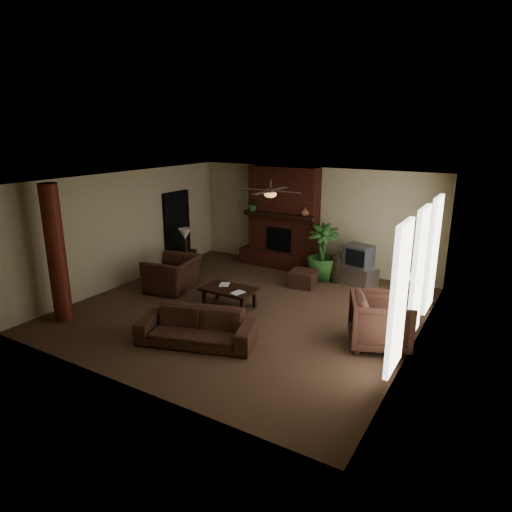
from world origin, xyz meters
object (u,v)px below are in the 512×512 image
Objects in this scene: armchair_right at (381,319)px; sofa at (196,322)px; coffee_table at (229,291)px; tv_stand at (359,276)px; side_table_left at (186,261)px; side_table_right at (400,319)px; log_column at (56,254)px; floor_vase at (337,265)px; lamp_right at (403,284)px; lamp_left at (185,236)px; ottoman at (303,278)px; armchair_left at (173,268)px; floor_plant at (322,264)px.

sofa is at bearing 96.05° from armchair_right.
tv_stand is at bearing 54.32° from coffee_table.
side_table_right is at bearing -8.71° from side_table_left.
armchair_right is at bearing -44.10° from tv_stand.
log_column is 6.54m from floor_vase.
log_column is 4.31× the size of lamp_right.
side_table_left is 0.73m from lamp_left.
ottoman is at bearing -125.23° from tv_stand.
sofa is 3.89m from side_table_right.
floor_plant is (2.80, 2.58, -0.13)m from armchair_left.
armchair_left is at bearing -137.34° from floor_plant.
tv_stand is at bearing 124.93° from side_table_right.
sofa is at bearing -142.61° from side_table_right.
floor_vase is 4.11m from lamp_left.
lamp_left is at bearing 171.72° from side_table_right.
lamp_right is (6.10, 2.88, -0.40)m from log_column.
sofa is 3.80m from ottoman.
floor_plant is (-0.40, -0.01, -0.03)m from floor_vase.
side_table_left is (0.07, 3.85, -1.12)m from log_column.
armchair_left is at bearing 72.62° from log_column.
log_column is at bearing -91.87° from lamp_left.
lamp_left is at bearing 148.44° from coffee_table.
tv_stand is 1.31× the size of lamp_left.
floor_plant is (0.57, 4.52, -0.01)m from sofa.
floor_vase is at bearing 133.58° from lamp_right.
floor_plant is 2.63× the size of side_table_left.
coffee_table is at bearing -112.45° from ottoman.
lamp_left reaches higher than tv_stand.
lamp_right is at bearing -9.19° from side_table_left.
armchair_left is at bearing 173.43° from coffee_table.
armchair_left is 1.89× the size of lamp_left.
lamp_right is (2.70, -1.46, 0.80)m from ottoman.
tv_stand reaches higher than ottoman.
lamp_left reaches higher than armchair_left.
armchair_left is at bearing -61.88° from side_table_left.
log_column reaches higher than ottoman.
floor_vase is 1.40× the size of side_table_right.
armchair_left is 5.15m from armchair_right.
log_column is 4.67× the size of ottoman.
coffee_table is (2.56, 2.31, -1.03)m from log_column.
log_column is 5.09× the size of side_table_right.
floor_vase is at bearing 1.66° from floor_plant.
floor_vase is (3.99, 5.10, -0.97)m from log_column.
armchair_right is 1.75× the size of ottoman.
lamp_left is at bearing -170.61° from ottoman.
floor_vase is (-0.59, -0.02, 0.18)m from tv_stand.
floor_plant is (-2.34, 2.93, -0.12)m from armchair_right.
sofa is 1.79m from coffee_table.
coffee_table is 3.60m from side_table_right.
armchair_left is at bearing -144.96° from ottoman.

